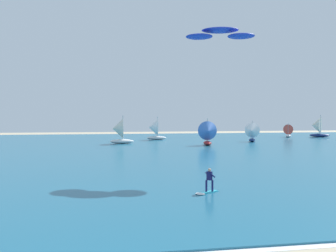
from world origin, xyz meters
TOP-DOWN VIEW (x-y plane):
  - ocean at (0.00, 50.29)m, footprint 160.00×90.00m
  - shoreline_foam at (-0.18, 5.75)m, footprint 71.20×1.85m
  - kitesurfer at (3.54, 14.95)m, footprint 1.94×1.55m
  - kite at (7.48, 24.57)m, footprint 7.02×3.54m
  - sailboat_heeled_over at (-1.84, 58.55)m, footprint 4.58×3.85m
  - sailboat_trailing at (48.32, 71.80)m, footprint 5.02×4.93m
  - sailboat_center_horizon at (41.38, 72.96)m, footprint 3.23×3.16m
  - sailboat_mid_right at (14.10, 52.08)m, footprint 3.72×4.31m
  - sailboat_anchored_offshore at (25.57, 59.21)m, footprint 3.48×3.90m
  - sailboat_far_left at (6.17, 68.33)m, footprint 4.43×3.74m

SIDE VIEW (x-z plane):
  - shoreline_foam at x=-0.18m, z-range 0.00..0.01m
  - ocean at x=0.00m, z-range 0.00..0.10m
  - kitesurfer at x=3.54m, z-range -0.13..1.54m
  - sailboat_center_horizon at x=41.38m, z-range -0.05..3.57m
  - sailboat_anchored_offshore at x=25.57m, z-range -0.08..4.26m
  - sailboat_mid_right at x=14.10m, z-range -0.11..4.81m
  - sailboat_far_left at x=6.17m, z-range -0.12..5.09m
  - sailboat_heeled_over at x=-1.84m, z-range -0.13..5.30m
  - sailboat_trailing at x=48.32m, z-range -0.14..5.50m
  - kite at x=7.48m, z-range 12.92..13.94m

